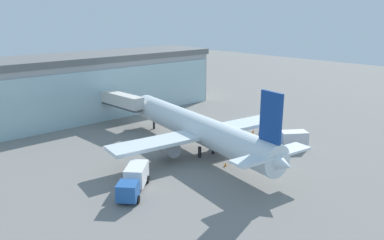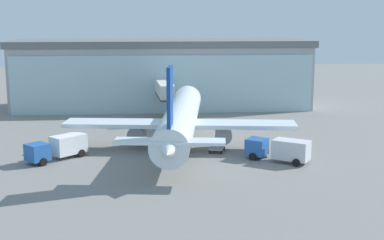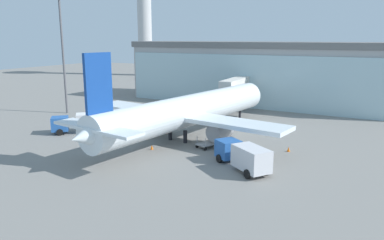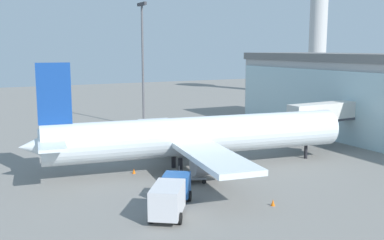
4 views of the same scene
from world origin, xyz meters
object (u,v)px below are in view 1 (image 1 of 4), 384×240
(safety_cone_nose, at_px, (225,164))
(safety_cone_wingtip, at_px, (253,131))
(catering_truck, at_px, (134,179))
(fuel_truck, at_px, (285,139))
(airplane, at_px, (198,129))
(baggage_cart, at_px, (231,146))
(jet_bridge, at_px, (118,100))

(safety_cone_nose, bearing_deg, safety_cone_wingtip, 25.20)
(catering_truck, relative_size, fuel_truck, 0.95)
(airplane, height_order, safety_cone_wingtip, airplane)
(safety_cone_nose, height_order, safety_cone_wingtip, same)
(airplane, relative_size, fuel_truck, 5.05)
(fuel_truck, bearing_deg, airplane, -1.16)
(safety_cone_wingtip, bearing_deg, baggage_cart, -162.04)
(airplane, bearing_deg, fuel_truck, -117.94)
(fuel_truck, xyz_separation_m, safety_cone_nose, (-12.01, 1.32, -1.19))
(airplane, distance_m, catering_truck, 15.36)
(catering_truck, bearing_deg, fuel_truck, 129.69)
(jet_bridge, relative_size, baggage_cart, 4.06)
(jet_bridge, xyz_separation_m, airplane, (1.11, -20.50, -1.03))
(baggage_cart, distance_m, safety_cone_nose, 6.78)
(fuel_truck, height_order, safety_cone_wingtip, fuel_truck)
(jet_bridge, bearing_deg, airplane, -179.74)
(fuel_truck, height_order, safety_cone_nose, fuel_truck)
(jet_bridge, height_order, baggage_cart, jet_bridge)
(catering_truck, height_order, safety_cone_wingtip, catering_truck)
(catering_truck, bearing_deg, safety_cone_nose, 128.28)
(jet_bridge, height_order, safety_cone_wingtip, jet_bridge)
(catering_truck, relative_size, baggage_cart, 2.17)
(catering_truck, xyz_separation_m, fuel_truck, (25.36, -3.49, 0.00))
(jet_bridge, xyz_separation_m, baggage_cart, (5.44, -23.22, -4.13))
(safety_cone_wingtip, bearing_deg, fuel_truck, -107.46)
(fuel_truck, bearing_deg, jet_bridge, -32.08)
(fuel_truck, bearing_deg, catering_truck, 27.34)
(safety_cone_wingtip, bearing_deg, catering_truck, -170.47)
(safety_cone_nose, distance_m, safety_cone_wingtip, 16.12)
(catering_truck, relative_size, safety_cone_nose, 12.49)
(airplane, xyz_separation_m, baggage_cart, (4.33, -2.72, -3.10))
(baggage_cart, xyz_separation_m, safety_cone_wingtip, (9.07, 2.94, -0.23))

